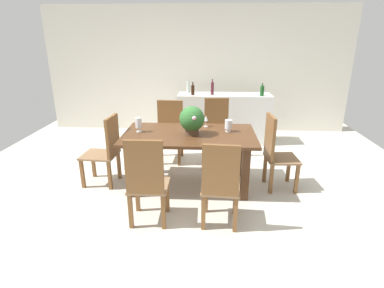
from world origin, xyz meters
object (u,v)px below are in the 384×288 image
(wine_bottle_dark, at_px, (193,90))
(wine_bottle_tall, at_px, (262,91))
(crystal_vase_left, at_px, (139,123))
(kitchen_counter, at_px, (224,118))
(wine_bottle_green, at_px, (188,87))
(flower_centerpiece, at_px, (192,120))
(chair_far_right, at_px, (216,128))
(chair_far_left, at_px, (170,128))
(chair_near_right, at_px, (221,183))
(wine_glass, at_px, (206,119))
(chair_near_left, at_px, (147,180))
(wine_bottle_amber, at_px, (212,88))
(chair_foot_end, at_px, (275,150))
(crystal_vase_center_near, at_px, (228,125))
(dining_table, at_px, (189,143))
(chair_head_end, at_px, (106,148))

(wine_bottle_dark, xyz_separation_m, wine_bottle_tall, (1.28, -0.03, -0.00))
(crystal_vase_left, distance_m, kitchen_counter, 2.31)
(wine_bottle_green, bearing_deg, flower_centerpiece, -85.05)
(chair_far_right, bearing_deg, chair_far_left, 176.07)
(flower_centerpiece, bearing_deg, wine_bottle_tall, 56.92)
(chair_near_right, relative_size, wine_glass, 6.23)
(chair_near_left, xyz_separation_m, wine_bottle_amber, (0.72, 2.87, 0.51))
(chair_near_left, xyz_separation_m, chair_foot_end, (1.55, 0.98, 0.00))
(wine_glass, bearing_deg, chair_far_left, 133.14)
(wine_bottle_green, bearing_deg, crystal_vase_left, -105.01)
(chair_far_right, xyz_separation_m, crystal_vase_center_near, (0.13, -0.87, 0.30))
(chair_far_left, xyz_separation_m, chair_far_right, (0.78, -0.01, 0.02))
(dining_table, bearing_deg, wine_glass, 57.78)
(chair_near_right, relative_size, crystal_vase_center_near, 6.00)
(chair_near_right, distance_m, wine_bottle_dark, 2.89)
(flower_centerpiece, xyz_separation_m, wine_bottle_green, (-0.18, 2.10, 0.09))
(dining_table, xyz_separation_m, wine_glass, (0.22, 0.35, 0.24))
(chair_foot_end, bearing_deg, wine_bottle_amber, 20.13)
(chair_head_end, relative_size, crystal_vase_left, 4.94)
(chair_near_right, xyz_separation_m, crystal_vase_center_near, (0.14, 1.10, 0.32))
(wine_bottle_dark, height_order, wine_bottle_tall, wine_bottle_dark)
(chair_near_left, relative_size, wine_glass, 6.45)
(flower_centerpiece, xyz_separation_m, crystal_vase_center_near, (0.49, 0.15, -0.10))
(flower_centerpiece, bearing_deg, chair_far_left, 112.67)
(wine_bottle_tall, bearing_deg, crystal_vase_left, -137.42)
(dining_table, distance_m, chair_head_end, 1.15)
(crystal_vase_center_near, bearing_deg, flower_centerpiece, -162.47)
(wine_glass, distance_m, wine_bottle_dark, 1.52)
(crystal_vase_center_near, relative_size, wine_bottle_amber, 0.56)
(wine_bottle_green, distance_m, wine_bottle_tall, 1.40)
(crystal_vase_center_near, bearing_deg, dining_table, -167.44)
(chair_far_left, height_order, wine_bottle_tall, wine_bottle_tall)
(chair_near_left, bearing_deg, wine_bottle_tall, -120.82)
(chair_far_left, distance_m, wine_bottle_dark, 1.03)
(chair_head_end, distance_m, chair_foot_end, 2.30)
(chair_far_right, xyz_separation_m, wine_bottle_amber, (-0.07, 0.89, 0.51))
(crystal_vase_left, xyz_separation_m, wine_bottle_amber, (1.01, 1.85, 0.18))
(chair_foot_end, bearing_deg, wine_bottle_tall, -6.27)
(crystal_vase_left, bearing_deg, wine_glass, 18.99)
(wine_bottle_green, xyz_separation_m, wine_bottle_tall, (1.38, -0.26, -0.01))
(chair_far_right, bearing_deg, chair_near_right, -93.44)
(dining_table, bearing_deg, wine_bottle_tall, 55.55)
(chair_near_right, bearing_deg, crystal_vase_left, -39.28)
(dining_table, relative_size, chair_near_right, 1.78)
(chair_near_right, bearing_deg, wine_bottle_green, -75.88)
(chair_near_right, height_order, crystal_vase_center_near, chair_near_right)
(wine_glass, xyz_separation_m, kitchen_counter, (0.34, 1.59, -0.40))
(chair_foot_end, relative_size, wine_bottle_tall, 4.37)
(chair_far_right, xyz_separation_m, wine_bottle_tall, (0.84, 0.81, 0.48))
(chair_far_left, bearing_deg, crystal_vase_center_near, -42.24)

